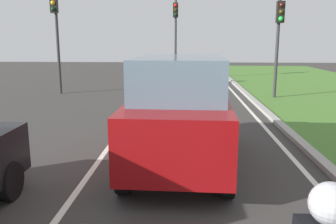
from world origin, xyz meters
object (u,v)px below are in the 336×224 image
(traffic_light_overhead_left, at_px, (56,24))
(traffic_light_near_right, at_px, (279,30))
(traffic_light_far_median, at_px, (176,26))
(car_suv_ahead, at_px, (180,111))

(traffic_light_overhead_left, bearing_deg, traffic_light_near_right, -6.01)
(traffic_light_near_right, height_order, traffic_light_overhead_left, traffic_light_overhead_left)
(traffic_light_near_right, xyz_separation_m, traffic_light_far_median, (-4.66, 7.21, 0.44))
(car_suv_ahead, bearing_deg, traffic_light_far_median, 93.86)
(traffic_light_near_right, xyz_separation_m, traffic_light_overhead_left, (-10.15, 1.07, 0.32))
(traffic_light_near_right, bearing_deg, traffic_light_far_median, 122.88)
(traffic_light_overhead_left, bearing_deg, traffic_light_far_median, 48.19)
(car_suv_ahead, height_order, traffic_light_far_median, traffic_light_far_median)
(traffic_light_overhead_left, height_order, traffic_light_far_median, traffic_light_far_median)
(traffic_light_far_median, bearing_deg, traffic_light_overhead_left, -131.81)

